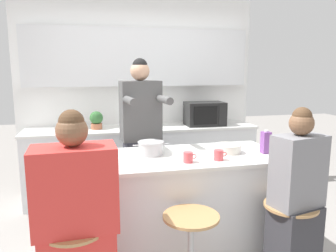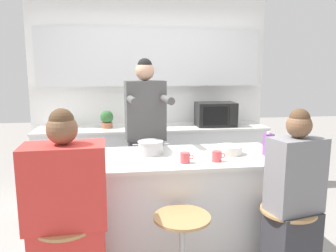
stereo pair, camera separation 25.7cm
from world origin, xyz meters
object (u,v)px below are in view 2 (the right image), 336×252
bar_stool_rightmost (286,246)px  microwave (216,114)px  coffee_cup_near (217,156)px  potted_plant (107,119)px  person_wrapped_blanket (67,224)px  kitchen_island (169,206)px  person_cooking (146,145)px  person_seated_near (293,214)px  juice_carton (268,144)px  fruit_bowl (229,150)px  cooking_pot (151,148)px  coffee_cup_far (185,158)px  banana_bunch (74,151)px

bar_stool_rightmost → microwave: bearing=88.7°
coffee_cup_near → potted_plant: size_ratio=0.50×
person_wrapped_blanket → kitchen_island: bearing=37.1°
person_cooking → potted_plant: (-0.43, 0.88, 0.16)m
person_seated_near → juice_carton: 0.67m
fruit_bowl → coffee_cup_near: bearing=-129.1°
cooking_pot → coffee_cup_far: 0.40m
coffee_cup_far → microwave: (0.74, 1.68, 0.11)m
person_seated_near → coffee_cup_far: 0.89m
kitchen_island → microwave: bearing=60.3°
coffee_cup_far → juice_carton: size_ratio=0.53×
coffee_cup_far → banana_bunch: (-0.92, 0.41, -0.02)m
fruit_bowl → banana_bunch: fruit_bowl is taller
person_seated_near → potted_plant: size_ratio=6.25×
bar_stool_rightmost → person_wrapped_blanket: bearing=-179.2°
fruit_bowl → potted_plant: size_ratio=1.04×
kitchen_island → bar_stool_rightmost: 1.00m
person_wrapped_blanket → fruit_bowl: person_wrapped_blanket is taller
kitchen_island → cooking_pot: 0.55m
person_cooking → juice_carton: 1.25m
person_cooking → juice_carton: bearing=-40.8°
cooking_pot → microwave: 1.70m
coffee_cup_near → juice_carton: bearing=13.7°
fruit_bowl → potted_plant: bearing=126.9°
kitchen_island → person_cooking: person_cooking is taller
microwave → kitchen_island: bearing=-119.7°
kitchen_island → person_seated_near: bearing=-38.5°
bar_stool_rightmost → microwave: (0.05, 2.08, 0.70)m
person_wrapped_blanket → person_cooking: bearing=61.5°
person_seated_near → cooking_pot: size_ratio=4.47×
bar_stool_rightmost → person_seated_near: (0.03, -0.02, 0.26)m
person_cooking → fruit_bowl: 0.93m
person_cooking → coffee_cup_far: person_cooking is taller
fruit_bowl → microwave: 1.49m
bar_stool_rightmost → kitchen_island: bearing=141.6°
kitchen_island → juice_carton: 1.02m
person_seated_near → fruit_bowl: (-0.27, 0.64, 0.33)m
bar_stool_rightmost → fruit_bowl: 0.89m
bar_stool_rightmost → person_seated_near: 0.26m
kitchen_island → coffee_cup_near: size_ratio=17.50×
person_seated_near → microwave: size_ratio=2.75×
coffee_cup_near → banana_bunch: coffee_cup_near is taller
person_seated_near → juice_carton: bearing=72.7°
person_wrapped_blanket → banana_bunch: (-0.06, 0.83, 0.29)m
kitchen_island → fruit_bowl: (0.53, -0.00, 0.50)m
person_cooking → coffee_cup_far: 0.89m
person_wrapped_blanket → coffee_cup_near: person_wrapped_blanket is taller
person_cooking → cooking_pot: 0.55m
cooking_pot → person_wrapped_blanket: bearing=-130.1°
cooking_pot → coffee_cup_near: (0.51, -0.30, -0.02)m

